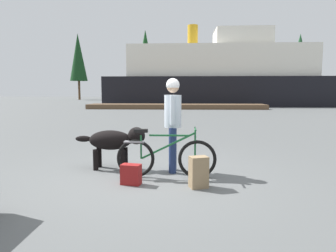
% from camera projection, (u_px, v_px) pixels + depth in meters
% --- Properties ---
extents(ground_plane, '(160.00, 160.00, 0.00)m').
position_uv_depth(ground_plane, '(147.00, 177.00, 5.51)').
color(ground_plane, '#595B5B').
extents(bicycle, '(1.77, 0.44, 0.89)m').
position_uv_depth(bicycle, '(165.00, 157.00, 5.44)').
color(bicycle, black).
rests_on(bicycle, ground_plane).
extents(person_cyclist, '(0.32, 0.53, 1.77)m').
position_uv_depth(person_cyclist, '(173.00, 116.00, 5.78)').
color(person_cyclist, navy).
rests_on(person_cyclist, ground_plane).
extents(dog, '(1.39, 0.45, 0.84)m').
position_uv_depth(dog, '(115.00, 141.00, 6.04)').
color(dog, black).
rests_on(dog, ground_plane).
extents(backpack, '(0.33, 0.28, 0.50)m').
position_uv_depth(backpack, '(199.00, 172.00, 4.88)').
color(backpack, '#8C7251').
rests_on(backpack, ground_plane).
extents(handbag_pannier, '(0.35, 0.24, 0.34)m').
position_uv_depth(handbag_pannier, '(131.00, 174.00, 5.06)').
color(handbag_pannier, maroon).
rests_on(handbag_pannier, ground_plane).
extents(dock_pier, '(15.32, 2.58, 0.40)m').
position_uv_depth(dock_pier, '(176.00, 106.00, 26.90)').
color(dock_pier, brown).
rests_on(dock_pier, ground_plane).
extents(ferry_boat, '(23.58, 8.28, 8.56)m').
position_uv_depth(ferry_boat, '(219.00, 78.00, 33.35)').
color(ferry_boat, black).
rests_on(ferry_boat, ground_plane).
extents(sailboat_moored, '(7.98, 2.23, 8.91)m').
position_uv_depth(sailboat_moored, '(213.00, 99.00, 38.18)').
color(sailboat_moored, navy).
rests_on(sailboat_moored, ground_plane).
extents(pine_tree_far_left, '(3.01, 3.01, 11.52)m').
position_uv_depth(pine_tree_far_left, '(78.00, 57.00, 53.72)').
color(pine_tree_far_left, '#4C331E').
rests_on(pine_tree_far_left, ground_plane).
extents(pine_tree_center, '(3.82, 3.82, 9.22)m').
position_uv_depth(pine_tree_center, '(174.00, 66.00, 50.96)').
color(pine_tree_center, '#4C331E').
rests_on(pine_tree_center, ground_plane).
extents(pine_tree_far_right, '(3.99, 3.99, 10.91)m').
position_uv_depth(pine_tree_far_right, '(299.00, 59.00, 50.84)').
color(pine_tree_far_right, '#4C331E').
rests_on(pine_tree_far_right, ground_plane).
extents(pine_tree_mid_back, '(3.84, 3.84, 12.52)m').
position_uv_depth(pine_tree_mid_back, '(145.00, 58.00, 55.71)').
color(pine_tree_mid_back, '#4C331E').
rests_on(pine_tree_mid_back, ground_plane).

